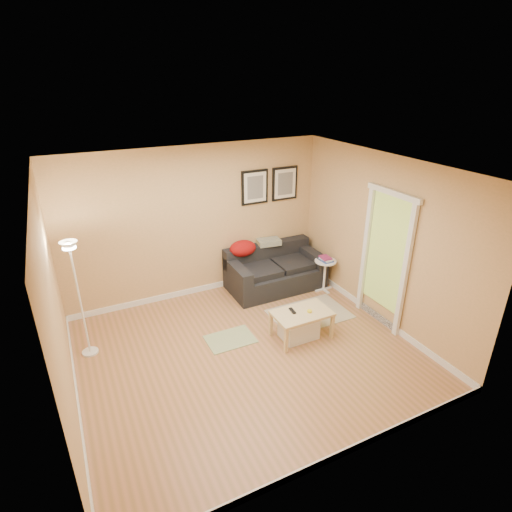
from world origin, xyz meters
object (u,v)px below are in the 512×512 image
(side_table, at_px, (324,275))
(sofa, at_px, (276,269))
(book_stack, at_px, (326,259))
(storage_bin, at_px, (299,328))
(floor_lamp, at_px, (81,303))
(coffee_table, at_px, (301,324))

(side_table, bearing_deg, sofa, 147.02)
(sofa, height_order, book_stack, sofa)
(side_table, bearing_deg, storage_bin, -138.50)
(sofa, height_order, floor_lamp, floor_lamp)
(coffee_table, xyz_separation_m, book_stack, (1.14, 1.05, 0.41))
(book_stack, bearing_deg, coffee_table, -137.81)
(sofa, height_order, side_table, sofa)
(side_table, height_order, floor_lamp, floor_lamp)
(coffee_table, height_order, storage_bin, coffee_table)
(side_table, relative_size, floor_lamp, 0.34)
(coffee_table, relative_size, storage_bin, 1.58)
(book_stack, distance_m, floor_lamp, 4.03)
(coffee_table, height_order, side_table, side_table)
(sofa, xyz_separation_m, storage_bin, (-0.44, -1.52, -0.21))
(storage_bin, relative_size, side_table, 0.92)
(floor_lamp, bearing_deg, storage_bin, -19.01)
(side_table, bearing_deg, book_stack, -49.85)
(book_stack, bearing_deg, sofa, 146.56)
(storage_bin, height_order, side_table, side_table)
(book_stack, bearing_deg, floor_lamp, -179.56)
(sofa, xyz_separation_m, floor_lamp, (-3.28, -0.54, 0.43))
(floor_lamp, bearing_deg, side_table, 0.89)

